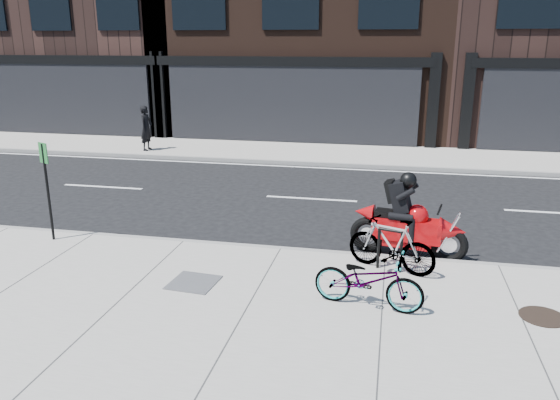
% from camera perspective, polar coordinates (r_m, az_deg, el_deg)
% --- Properties ---
extents(ground, '(120.00, 120.00, 0.00)m').
position_cam_1_polar(ground, '(12.49, 1.91, -2.39)').
color(ground, black).
rests_on(ground, ground).
extents(sidewalk_near, '(60.00, 6.00, 0.13)m').
position_cam_1_polar(sidewalk_near, '(8.00, -4.46, -13.25)').
color(sidewalk_near, gray).
rests_on(sidewalk_near, ground).
extents(sidewalk_far, '(60.00, 3.50, 0.13)m').
position_cam_1_polar(sidewalk_far, '(19.91, 5.79, 4.81)').
color(sidewalk_far, gray).
rests_on(sidewalk_far, ground).
extents(bike_rack, '(0.44, 0.17, 0.76)m').
position_cam_1_polar(bike_rack, '(9.69, 11.41, -4.74)').
color(bike_rack, black).
rests_on(bike_rack, sidewalk_near).
extents(bicycle_front, '(1.74, 0.86, 0.87)m').
position_cam_1_polar(bicycle_front, '(8.34, 9.24, -8.25)').
color(bicycle_front, gray).
rests_on(bicycle_front, sidewalk_near).
extents(bicycle_rear, '(1.66, 1.02, 0.96)m').
position_cam_1_polar(bicycle_rear, '(9.68, 11.56, -4.56)').
color(bicycle_rear, gray).
rests_on(bicycle_rear, sidewalk_near).
extents(motorcycle, '(2.24, 0.81, 1.68)m').
position_cam_1_polar(motorcycle, '(10.62, 13.77, -2.41)').
color(motorcycle, black).
rests_on(motorcycle, ground).
extents(pedestrian, '(0.43, 0.62, 1.63)m').
position_cam_1_polar(pedestrian, '(20.64, -13.80, 7.31)').
color(pedestrian, black).
rests_on(pedestrian, sidewalk_far).
extents(manhole_cover, '(0.73, 0.73, 0.02)m').
position_cam_1_polar(manhole_cover, '(8.99, 25.75, -10.92)').
color(manhole_cover, black).
rests_on(manhole_cover, sidewalk_near).
extents(utility_grate, '(0.81, 0.81, 0.02)m').
position_cam_1_polar(utility_grate, '(9.29, -9.03, -8.50)').
color(utility_grate, '#4E4E51').
rests_on(utility_grate, sidewalk_near).
extents(sign_post, '(0.25, 0.13, 1.98)m').
position_cam_1_polar(sign_post, '(11.68, -23.18, 1.66)').
color(sign_post, black).
rests_on(sign_post, sidewalk_near).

